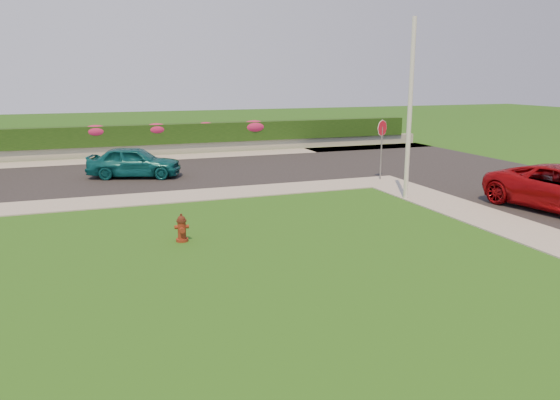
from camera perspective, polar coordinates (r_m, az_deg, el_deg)
name	(u,v)px	position (r m, az deg, el deg)	size (l,w,h in m)	color
ground	(314,273)	(12.50, 3.62, -7.59)	(120.00, 120.00, 0.00)	black
street_far	(78,179)	(25.09, -20.33, 2.09)	(26.00, 8.00, 0.04)	black
sidewalk_far	(48,206)	(20.22, -23.11, -0.59)	(24.00, 2.00, 0.04)	gray
curb_corner	(381,181)	(23.35, 10.56, 1.92)	(2.00, 2.00, 0.04)	gray
sidewalk_beyond	(157,158)	(30.26, -12.77, 4.29)	(34.00, 2.00, 0.04)	gray
retaining_wall	(153,150)	(31.69, -13.15, 5.16)	(34.00, 0.40, 0.60)	gray
hedge	(152,134)	(31.69, -13.25, 6.70)	(32.00, 0.90, 1.10)	black
fire_hydrant	(182,228)	(14.88, -10.23, -2.94)	(0.39, 0.37, 0.76)	#591F0E
sedan_teal	(134,162)	(24.54, -14.99, 3.88)	(1.59, 3.96, 1.35)	#0B4E56
utility_pole	(410,111)	(19.78, 13.41, 9.02)	(0.16, 0.16, 6.31)	silver
stop_sign	(382,136)	(23.45, 10.61, 6.64)	(0.63, 0.33, 2.57)	slate
flower_clump_c	(96,131)	(31.36, -18.70, 6.82)	(1.36, 0.88, 0.68)	#BE205D
flower_clump_d	(156,129)	(31.60, -12.79, 7.22)	(1.34, 0.86, 0.67)	#BE205D
flower_clump_e	(206,127)	(32.07, -7.76, 7.61)	(1.04, 0.67, 0.52)	#BE205D
flower_clump_f	(254,127)	(32.82, -2.77, 7.66)	(1.52, 0.98, 0.76)	#BE205D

